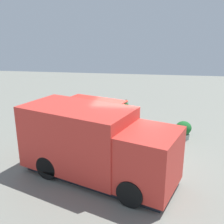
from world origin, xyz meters
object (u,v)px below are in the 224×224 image
Objects in this scene: planter_flowering_near at (183,130)px; planter_flowering_far at (88,109)px; food_truck at (95,145)px; person_customer at (126,109)px; planter_flowering_side at (42,122)px.

planter_flowering_far is at bearing 152.98° from planter_flowering_near.
food_truck is at bearing -130.85° from planter_flowering_near.
planter_flowering_far is at bearing -165.35° from person_customer.
food_truck is 6.81× the size of planter_flowering_near.
planter_flowering_far is (-1.84, 6.45, -0.77)m from food_truck.
food_truck is at bearing -92.61° from person_customer.
food_truck reaches higher than planter_flowering_side.
food_truck reaches higher than planter_flowering_near.
food_truck is 5.11m from planter_flowering_near.
food_truck is 7.80× the size of planter_flowering_far.
planter_flowering_side is (-6.84, 0.04, -0.02)m from planter_flowering_near.
planter_flowering_side is at bearing -140.82° from person_customer.
planter_flowering_side is (-1.70, -2.58, 0.02)m from planter_flowering_far.
food_truck reaches higher than person_customer.
person_customer is at bearing 133.16° from planter_flowering_near.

